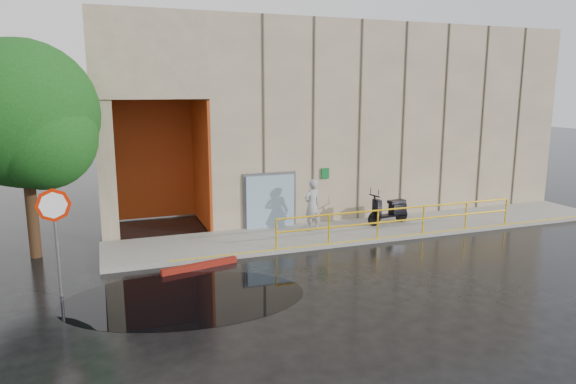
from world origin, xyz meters
The scene contains 10 objects.
ground centered at (0.00, 0.00, 0.00)m, with size 120.00×120.00×0.00m, color black.
sidewalk centered at (4.00, 4.50, 0.07)m, with size 20.00×3.00×0.15m, color gray.
building centered at (5.10, 10.98, 4.21)m, with size 20.00×10.17×8.00m.
guardrail centered at (4.25, 3.15, 0.68)m, with size 9.56×0.06×1.03m.
person centered at (1.51, 4.89, 1.12)m, with size 0.71×0.46×1.94m, color #9E9EA3.
scooter centered at (4.73, 4.77, 0.99)m, with size 1.93×0.87×1.46m.
stop_sign centered at (-6.96, 1.61, 2.07)m, with size 0.85×0.21×2.87m.
red_curb centered at (-3.16, 2.50, 0.09)m, with size 2.40×0.18×0.18m, color maroon.
puddle centered at (-3.94, 0.39, 0.00)m, with size 6.23×3.84×0.01m, color black.
tree_near centered at (-7.78, 5.29, 4.40)m, with size 4.56×4.56×6.87m.
Camera 1 is at (-5.74, -12.27, 5.24)m, focal length 32.00 mm.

